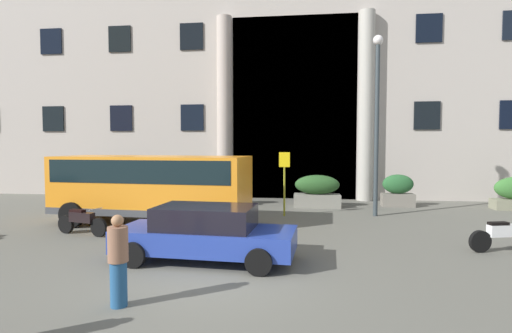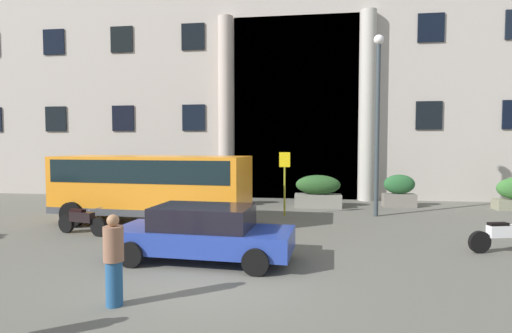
# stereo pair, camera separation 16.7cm
# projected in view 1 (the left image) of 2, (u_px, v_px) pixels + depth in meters

# --- Properties ---
(ground_plane) EXTENTS (80.00, 64.00, 0.12)m
(ground_plane) POSITION_uv_depth(u_px,v_px,m) (210.00, 279.00, 8.74)
(ground_plane) COLOR #5C5B53
(office_building_facade) EXTENTS (41.64, 9.66, 20.18)m
(office_building_facade) POSITION_uv_depth(u_px,v_px,m) (274.00, 34.00, 25.50)
(office_building_facade) COLOR #B0A79D
(office_building_facade) RESTS_ON ground_plane
(orange_minibus) EXTENTS (7.23, 3.12, 2.50)m
(orange_minibus) POSITION_uv_depth(u_px,v_px,m) (152.00, 183.00, 14.54)
(orange_minibus) COLOR orange
(orange_minibus) RESTS_ON ground_plane
(bus_stop_sign) EXTENTS (0.44, 0.08, 2.62)m
(bus_stop_sign) POSITION_uv_depth(u_px,v_px,m) (284.00, 177.00, 16.05)
(bus_stop_sign) COLOR olive
(bus_stop_sign) RESTS_ON ground_plane
(hedge_planter_entrance_right) EXTENTS (1.96, 0.89, 1.33)m
(hedge_planter_entrance_right) POSITION_uv_depth(u_px,v_px,m) (92.00, 190.00, 19.87)
(hedge_planter_entrance_right) COLOR #705F5C
(hedge_planter_entrance_right) RESTS_ON ground_plane
(hedge_planter_far_west) EXTENTS (1.49, 0.70, 1.52)m
(hedge_planter_far_west) POSITION_uv_depth(u_px,v_px,m) (398.00, 191.00, 18.63)
(hedge_planter_far_west) COLOR slate
(hedge_planter_far_west) RESTS_ON ground_plane
(hedge_planter_entrance_left) EXTENTS (1.79, 0.72, 1.46)m
(hedge_planter_entrance_left) POSITION_uv_depth(u_px,v_px,m) (230.00, 190.00, 19.24)
(hedge_planter_entrance_left) COLOR gray
(hedge_planter_entrance_left) RESTS_ON ground_plane
(hedge_planter_east) EXTENTS (2.16, 0.98, 1.51)m
(hedge_planter_east) POSITION_uv_depth(u_px,v_px,m) (317.00, 192.00, 18.46)
(hedge_planter_east) COLOR gray
(hedge_planter_east) RESTS_ON ground_plane
(parked_sedan_second) EXTENTS (4.56, 2.16, 1.39)m
(parked_sedan_second) POSITION_uv_depth(u_px,v_px,m) (206.00, 233.00, 9.87)
(parked_sedan_second) COLOR #243C99
(parked_sedan_second) RESTS_ON ground_plane
(motorcycle_far_end) EXTENTS (1.95, 0.73, 0.89)m
(motorcycle_far_end) POSITION_uv_depth(u_px,v_px,m) (81.00, 221.00, 12.73)
(motorcycle_far_end) COLOR black
(motorcycle_far_end) RESTS_ON ground_plane
(scooter_by_planter) EXTENTS (1.97, 0.70, 0.89)m
(scooter_by_planter) POSITION_uv_depth(u_px,v_px,m) (503.00, 235.00, 10.72)
(scooter_by_planter) COLOR black
(scooter_by_planter) RESTS_ON ground_plane
(pedestrian_man_red_shirt) EXTENTS (0.36, 0.36, 1.67)m
(pedestrian_man_red_shirt) POSITION_uv_depth(u_px,v_px,m) (118.00, 260.00, 7.06)
(pedestrian_man_red_shirt) COLOR #225080
(pedestrian_man_red_shirt) RESTS_ON ground_plane
(lamppost_plaza_centre) EXTENTS (0.40, 0.40, 7.32)m
(lamppost_plaza_centre) POSITION_uv_depth(u_px,v_px,m) (377.00, 111.00, 15.92)
(lamppost_plaza_centre) COLOR #313A3F
(lamppost_plaza_centre) RESTS_ON ground_plane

